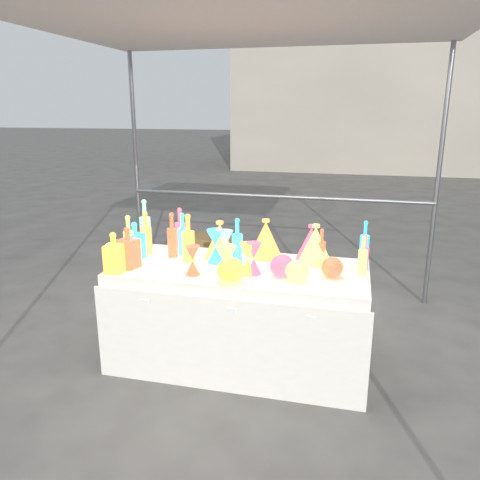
% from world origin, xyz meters
% --- Properties ---
extents(ground, '(80.00, 80.00, 0.00)m').
position_xyz_m(ground, '(0.00, 0.00, 0.00)').
color(ground, slate).
rests_on(ground, ground).
extents(canopy_tent, '(3.15, 3.15, 2.46)m').
position_xyz_m(canopy_tent, '(0.00, 0.01, 2.38)').
color(canopy_tent, gray).
rests_on(canopy_tent, ground).
extents(display_table, '(1.84, 0.83, 0.75)m').
position_xyz_m(display_table, '(0.00, -0.01, 0.37)').
color(display_table, white).
rests_on(display_table, ground).
extents(background_building, '(14.00, 6.00, 6.00)m').
position_xyz_m(background_building, '(4.00, 14.00, 3.00)').
color(background_building, '#BFB49F').
rests_on(background_building, ground).
extents(cardboard_box_closed, '(0.58, 0.44, 0.39)m').
position_xyz_m(cardboard_box_closed, '(-0.79, 2.01, 0.20)').
color(cardboard_box_closed, olive).
rests_on(cardboard_box_closed, ground).
extents(cardboard_box_flat, '(0.83, 0.63, 0.07)m').
position_xyz_m(cardboard_box_flat, '(-0.12, 1.93, 0.03)').
color(cardboard_box_flat, olive).
rests_on(cardboard_box_flat, ground).
extents(bottle_0, '(0.11, 0.11, 0.33)m').
position_xyz_m(bottle_0, '(-0.79, 0.15, 0.92)').
color(bottle_0, red).
rests_on(bottle_0, display_table).
extents(bottle_1, '(0.10, 0.10, 0.33)m').
position_xyz_m(bottle_1, '(-0.50, 0.19, 0.92)').
color(bottle_1, green).
rests_on(bottle_1, display_table).
extents(bottle_2, '(0.09, 0.09, 0.34)m').
position_xyz_m(bottle_2, '(-0.56, 0.12, 0.92)').
color(bottle_2, orange).
rests_on(bottle_2, display_table).
extents(bottle_3, '(0.09, 0.09, 0.33)m').
position_xyz_m(bottle_3, '(-0.58, 0.35, 0.92)').
color(bottle_3, '#1C26A8').
rests_on(bottle_3, display_table).
extents(bottle_4, '(0.09, 0.09, 0.34)m').
position_xyz_m(bottle_4, '(-0.85, -0.01, 0.92)').
color(bottle_4, '#125F70').
rests_on(bottle_4, display_table).
extents(bottle_5, '(0.11, 0.11, 0.40)m').
position_xyz_m(bottle_5, '(-0.85, 0.27, 0.95)').
color(bottle_5, '#C2267F').
rests_on(bottle_5, display_table).
extents(bottle_6, '(0.11, 0.11, 0.36)m').
position_xyz_m(bottle_6, '(-0.40, 0.05, 0.93)').
color(bottle_6, red).
rests_on(bottle_6, display_table).
extents(bottle_7, '(0.09, 0.09, 0.33)m').
position_xyz_m(bottle_7, '(-0.05, 0.11, 0.92)').
color(bottle_7, green).
rests_on(bottle_7, display_table).
extents(decanter_0, '(0.13, 0.13, 0.29)m').
position_xyz_m(decanter_0, '(-0.81, -0.31, 0.89)').
color(decanter_0, red).
rests_on(decanter_0, display_table).
extents(decanter_1, '(0.15, 0.15, 0.30)m').
position_xyz_m(decanter_1, '(-0.76, -0.20, 0.90)').
color(decanter_1, orange).
rests_on(decanter_1, display_table).
extents(decanter_2, '(0.13, 0.13, 0.28)m').
position_xyz_m(decanter_2, '(-0.81, 0.01, 0.89)').
color(decanter_2, green).
rests_on(decanter_2, display_table).
extents(hourglass_0, '(0.10, 0.10, 0.20)m').
position_xyz_m(hourglass_0, '(-0.27, -0.23, 0.85)').
color(hourglass_0, orange).
rests_on(hourglass_0, display_table).
extents(hourglass_1, '(0.14, 0.14, 0.22)m').
position_xyz_m(hourglass_1, '(0.12, -0.12, 0.86)').
color(hourglass_1, '#1C26A8').
rests_on(hourglass_1, display_table).
extents(hourglass_2, '(0.17, 0.17, 0.25)m').
position_xyz_m(hourglass_2, '(-0.01, -0.34, 0.88)').
color(hourglass_2, '#125F70').
rests_on(hourglass_2, display_table).
extents(hourglass_3, '(0.12, 0.12, 0.24)m').
position_xyz_m(hourglass_3, '(-0.13, 0.09, 0.87)').
color(hourglass_3, '#C2267F').
rests_on(hourglass_3, display_table).
extents(hourglass_4, '(0.13, 0.13, 0.22)m').
position_xyz_m(hourglass_4, '(0.09, -0.14, 0.86)').
color(hourglass_4, red).
rests_on(hourglass_4, display_table).
extents(hourglass_5, '(0.13, 0.13, 0.25)m').
position_xyz_m(hourglass_5, '(-0.20, 0.06, 0.87)').
color(hourglass_5, green).
rests_on(hourglass_5, display_table).
extents(globe_0, '(0.22, 0.22, 0.14)m').
position_xyz_m(globe_0, '(0.01, -0.30, 0.82)').
color(globe_0, red).
rests_on(globe_0, display_table).
extents(globe_1, '(0.17, 0.17, 0.12)m').
position_xyz_m(globe_1, '(0.43, -0.19, 0.81)').
color(globe_1, '#125F70').
rests_on(globe_1, display_table).
extents(globe_2, '(0.19, 0.19, 0.12)m').
position_xyz_m(globe_2, '(0.65, -0.06, 0.81)').
color(globe_2, orange).
rests_on(globe_2, display_table).
extents(globe_3, '(0.21, 0.21, 0.14)m').
position_xyz_m(globe_3, '(0.32, -0.13, 0.82)').
color(globe_3, '#1C26A8').
rests_on(globe_3, display_table).
extents(lampshade_0, '(0.29, 0.29, 0.28)m').
position_xyz_m(lampshade_0, '(-0.20, 0.17, 0.89)').
color(lampshade_0, yellow).
rests_on(lampshade_0, display_table).
extents(lampshade_1, '(0.28, 0.28, 0.29)m').
position_xyz_m(lampshade_1, '(0.13, 0.28, 0.90)').
color(lampshade_1, yellow).
rests_on(lampshade_1, display_table).
extents(lampshade_2, '(0.26, 0.26, 0.27)m').
position_xyz_m(lampshade_2, '(0.47, 0.28, 0.89)').
color(lampshade_2, '#1C26A8').
rests_on(lampshade_2, display_table).
extents(lampshade_3, '(0.29, 0.29, 0.29)m').
position_xyz_m(lampshade_3, '(0.51, 0.23, 0.89)').
color(lampshade_3, '#125F70').
rests_on(lampshade_3, display_table).
extents(bottle_8, '(0.08, 0.08, 0.31)m').
position_xyz_m(bottle_8, '(0.86, 0.36, 0.90)').
color(bottle_8, green).
rests_on(bottle_8, display_table).
extents(bottle_9, '(0.07, 0.07, 0.26)m').
position_xyz_m(bottle_9, '(0.55, 0.21, 0.88)').
color(bottle_9, orange).
rests_on(bottle_9, display_table).
extents(bottle_10, '(0.06, 0.06, 0.26)m').
position_xyz_m(bottle_10, '(0.86, 0.15, 0.88)').
color(bottle_10, '#1C26A8').
rests_on(bottle_10, display_table).
extents(bottle_11, '(0.08, 0.08, 0.27)m').
position_xyz_m(bottle_11, '(0.84, 0.05, 0.89)').
color(bottle_11, '#125F70').
rests_on(bottle_11, display_table).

